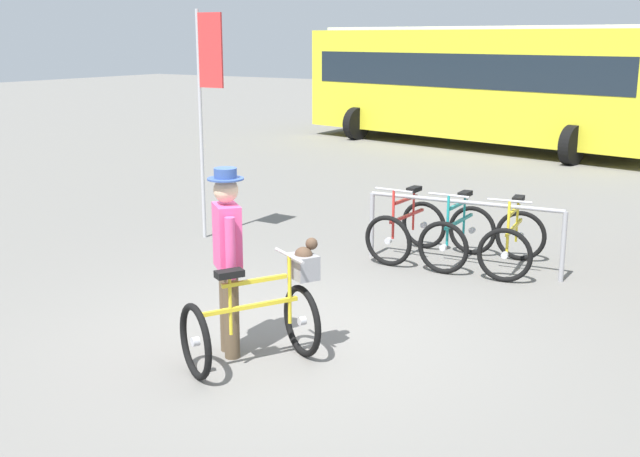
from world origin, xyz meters
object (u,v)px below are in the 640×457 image
object	(u,v)px
racked_bike_red	(407,230)
bus_distant	(482,80)
person_with_featured_bike	(227,254)
featured_bicycle	(263,312)
racked_bike_teal	(458,236)
banner_flag	(207,82)
racked_bike_yellow	(513,242)

from	to	relation	value
racked_bike_red	bus_distant	size ratio (longest dim) A/B	0.11
racked_bike_red	person_with_featured_bike	bearing A→B (deg)	-88.56
featured_bicycle	bus_distant	distance (m)	15.15
racked_bike_teal	person_with_featured_bike	world-z (taller)	person_with_featured_bike
racked_bike_teal	banner_flag	distance (m)	4.02
banner_flag	featured_bicycle	bearing A→B (deg)	-44.27
racked_bike_red	featured_bicycle	world-z (taller)	featured_bicycle
banner_flag	person_with_featured_bike	bearing A→B (deg)	-47.79
racked_bike_yellow	featured_bicycle	size ratio (longest dim) A/B	0.93
racked_bike_teal	banner_flag	xyz separation A→B (m)	(-3.50, -0.68, 1.86)
featured_bicycle	bus_distant	xyz separation A→B (m)	(-3.68, 14.64, 1.25)
featured_bicycle	banner_flag	xyz separation A→B (m)	(-3.29, 3.21, 1.74)
racked_bike_red	bus_distant	bearing A→B (deg)	106.44
racked_bike_red	featured_bicycle	distance (m)	3.86
banner_flag	racked_bike_yellow	bearing A→B (deg)	10.11
featured_bicycle	person_with_featured_bike	xyz separation A→B (m)	(-0.39, 0.01, 0.46)
featured_bicycle	racked_bike_red	bearing A→B (deg)	97.26
racked_bike_yellow	banner_flag	size ratio (longest dim) A/B	0.37
banner_flag	racked_bike_teal	bearing A→B (deg)	11.07
racked_bike_yellow	banner_flag	distance (m)	4.65
racked_bike_yellow	featured_bicycle	world-z (taller)	featured_bicycle
banner_flag	bus_distant	bearing A→B (deg)	91.93
featured_bicycle	bus_distant	bearing A→B (deg)	104.10
person_with_featured_bike	bus_distant	xyz separation A→B (m)	(-3.29, 14.63, 0.79)
racked_bike_red	racked_bike_yellow	distance (m)	1.40
racked_bike_red	bus_distant	distance (m)	11.35
racked_bike_teal	featured_bicycle	xyz separation A→B (m)	(-0.21, -3.89, 0.12)
racked_bike_red	racked_bike_teal	xyz separation A→B (m)	(0.70, 0.06, -0.00)
racked_bike_red	featured_bicycle	bearing A→B (deg)	-82.74
bus_distant	banner_flag	bearing A→B (deg)	-88.07
person_with_featured_bike	racked_bike_teal	bearing A→B (deg)	81.19
racked_bike_yellow	bus_distant	distance (m)	11.70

